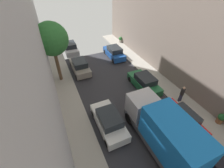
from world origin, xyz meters
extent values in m
plane|color=#2D2D33|center=(0.00, 0.00, 0.00)|extent=(32.00, 32.00, 0.00)
cube|color=#A8A399|center=(5.00, 0.00, 0.07)|extent=(2.00, 44.00, 0.15)
cube|color=white|center=(-2.70, 3.08, 0.55)|extent=(1.76, 4.20, 0.76)
cube|color=#1E2328|center=(-2.70, 2.93, 1.25)|extent=(1.56, 2.10, 0.64)
cylinder|color=black|center=(-3.48, 4.63, 0.32)|extent=(0.22, 0.64, 0.64)
cylinder|color=black|center=(-1.92, 4.63, 0.32)|extent=(0.22, 0.64, 0.64)
cylinder|color=black|center=(-3.48, 1.53, 0.32)|extent=(0.22, 0.64, 0.64)
cylinder|color=black|center=(-1.92, 1.53, 0.32)|extent=(0.22, 0.64, 0.64)
cube|color=gray|center=(-2.70, 12.21, 0.55)|extent=(1.76, 4.20, 0.76)
cube|color=#1E2328|center=(-2.70, 12.06, 1.25)|extent=(1.56, 2.10, 0.64)
cylinder|color=black|center=(-3.48, 13.76, 0.32)|extent=(0.22, 0.64, 0.64)
cylinder|color=black|center=(-1.92, 13.76, 0.32)|extent=(0.22, 0.64, 0.64)
cylinder|color=black|center=(-3.48, 10.66, 0.32)|extent=(0.22, 0.64, 0.64)
cylinder|color=black|center=(-1.92, 10.66, 0.32)|extent=(0.22, 0.64, 0.64)
cube|color=silver|center=(-2.70, 17.94, 0.55)|extent=(1.76, 4.20, 0.76)
cube|color=#1E2328|center=(-2.70, 17.79, 1.25)|extent=(1.56, 2.10, 0.64)
cylinder|color=black|center=(-3.48, 19.49, 0.32)|extent=(0.22, 0.64, 0.64)
cylinder|color=black|center=(-1.92, 19.49, 0.32)|extent=(0.22, 0.64, 0.64)
cylinder|color=black|center=(-3.48, 16.39, 0.32)|extent=(0.22, 0.64, 0.64)
cylinder|color=black|center=(-1.92, 16.39, 0.32)|extent=(0.22, 0.64, 0.64)
cube|color=red|center=(2.70, 0.89, 0.55)|extent=(1.76, 4.20, 0.76)
cube|color=#1E2328|center=(2.70, 0.74, 1.25)|extent=(1.56, 2.10, 0.64)
cylinder|color=black|center=(1.92, 2.44, 0.32)|extent=(0.22, 0.64, 0.64)
cylinder|color=black|center=(3.48, 2.44, 0.32)|extent=(0.22, 0.64, 0.64)
cylinder|color=black|center=(1.92, -0.66, 0.32)|extent=(0.22, 0.64, 0.64)
cylinder|color=black|center=(3.48, -0.66, 0.32)|extent=(0.22, 0.64, 0.64)
cube|color=#1E6638|center=(2.70, 6.23, 0.55)|extent=(1.76, 4.20, 0.76)
cube|color=#1E2328|center=(2.70, 6.08, 1.25)|extent=(1.56, 2.10, 0.64)
cylinder|color=black|center=(1.92, 7.78, 0.32)|extent=(0.22, 0.64, 0.64)
cylinder|color=black|center=(3.48, 7.78, 0.32)|extent=(0.22, 0.64, 0.64)
cylinder|color=black|center=(1.92, 4.68, 0.32)|extent=(0.22, 0.64, 0.64)
cylinder|color=black|center=(3.48, 4.68, 0.32)|extent=(0.22, 0.64, 0.64)
cube|color=#194799|center=(2.70, 13.90, 0.55)|extent=(1.76, 4.20, 0.76)
cube|color=#1E2328|center=(2.70, 13.75, 1.25)|extent=(1.56, 2.10, 0.64)
cylinder|color=black|center=(1.92, 15.45, 0.32)|extent=(0.22, 0.64, 0.64)
cylinder|color=black|center=(3.48, 15.45, 0.32)|extent=(0.22, 0.64, 0.64)
cylinder|color=black|center=(1.92, 12.35, 0.32)|extent=(0.22, 0.64, 0.64)
cylinder|color=black|center=(3.48, 12.35, 0.32)|extent=(0.22, 0.64, 0.64)
cube|color=#4C4C51|center=(0.00, 0.21, 0.73)|extent=(2.20, 6.60, 0.50)
cube|color=#B7B7BC|center=(0.00, 2.61, 1.83)|extent=(2.10, 1.80, 1.70)
cube|color=blue|center=(0.00, -0.79, 2.18)|extent=(2.24, 4.20, 2.40)
cylinder|color=black|center=(-0.98, 2.81, 0.48)|extent=(0.30, 0.96, 0.96)
cylinder|color=black|center=(0.98, 2.81, 0.48)|extent=(0.30, 0.96, 0.96)
cylinder|color=black|center=(0.98, -2.19, 0.48)|extent=(0.30, 0.96, 0.96)
cylinder|color=#2D334C|center=(4.55, 2.95, 0.56)|extent=(0.18, 0.18, 0.82)
cylinder|color=#2D334C|center=(4.77, 2.95, 0.56)|extent=(0.18, 0.18, 0.82)
cylinder|color=#262626|center=(4.66, 2.95, 1.29)|extent=(0.36, 0.36, 0.64)
sphere|color=tan|center=(4.66, 2.95, 1.75)|extent=(0.24, 0.24, 0.24)
cylinder|color=brown|center=(-5.21, 11.22, 1.92)|extent=(0.35, 0.35, 3.53)
sphere|color=#2D7233|center=(-5.21, 11.22, 4.91)|extent=(3.28, 3.28, 3.28)
cylinder|color=#B2A899|center=(5.76, 18.04, 0.36)|extent=(0.48, 0.48, 0.41)
sphere|color=#2D7233|center=(5.76, 18.04, 0.79)|extent=(0.58, 0.58, 0.58)
cylinder|color=brown|center=(5.79, -0.35, 0.37)|extent=(0.48, 0.48, 0.44)
sphere|color=#23602D|center=(5.79, -0.35, 0.81)|extent=(0.55, 0.55, 0.55)
camera|label=1|loc=(-5.60, -4.11, 10.49)|focal=24.41mm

